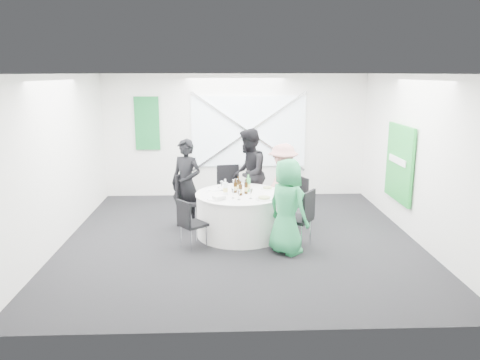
{
  "coord_description": "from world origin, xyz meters",
  "views": [
    {
      "loc": [
        -0.3,
        -7.7,
        2.82
      ],
      "look_at": [
        0.0,
        0.2,
        1.0
      ],
      "focal_mm": 35.0,
      "sensor_mm": 36.0,
      "label": 1
    }
  ],
  "objects_px": {
    "banquet_table": "(240,214)",
    "clear_water_bottle": "(225,189)",
    "chair_back_left": "(188,196)",
    "person_woman_pink": "(283,183)",
    "person_man_back": "(248,174)",
    "green_water_bottle": "(248,185)",
    "person_woman_green": "(287,207)",
    "person_man_back_left": "(186,184)",
    "chair_back_right": "(296,198)",
    "chair_back": "(229,187)",
    "chair_front_left": "(189,221)",
    "chair_front_right": "(302,214)"
  },
  "relations": [
    {
      "from": "chair_front_left",
      "to": "clear_water_bottle",
      "type": "bearing_deg",
      "value": -83.03
    },
    {
      "from": "person_man_back",
      "to": "person_woman_green",
      "type": "bearing_deg",
      "value": 26.04
    },
    {
      "from": "person_man_back_left",
      "to": "person_woman_pink",
      "type": "xyz_separation_m",
      "value": [
        1.82,
        0.22,
        -0.06
      ]
    },
    {
      "from": "green_water_bottle",
      "to": "person_man_back_left",
      "type": "bearing_deg",
      "value": 160.26
    },
    {
      "from": "chair_back_left",
      "to": "chair_back",
      "type": "bearing_deg",
      "value": -23.9
    },
    {
      "from": "person_man_back_left",
      "to": "person_man_back",
      "type": "distance_m",
      "value": 1.29
    },
    {
      "from": "chair_back",
      "to": "chair_front_left",
      "type": "relative_size",
      "value": 1.24
    },
    {
      "from": "banquet_table",
      "to": "green_water_bottle",
      "type": "relative_size",
      "value": 5.07
    },
    {
      "from": "banquet_table",
      "to": "chair_back_right",
      "type": "height_order",
      "value": "chair_back_right"
    },
    {
      "from": "chair_back_left",
      "to": "green_water_bottle",
      "type": "distance_m",
      "value": 1.21
    },
    {
      "from": "person_woman_green",
      "to": "person_man_back_left",
      "type": "bearing_deg",
      "value": 11.45
    },
    {
      "from": "person_man_back_left",
      "to": "chair_back",
      "type": "bearing_deg",
      "value": 64.46
    },
    {
      "from": "green_water_bottle",
      "to": "chair_back",
      "type": "bearing_deg",
      "value": 108.09
    },
    {
      "from": "banquet_table",
      "to": "clear_water_bottle",
      "type": "xyz_separation_m",
      "value": [
        -0.26,
        -0.07,
        0.49
      ]
    },
    {
      "from": "chair_back",
      "to": "person_woman_green",
      "type": "height_order",
      "value": "person_woman_green"
    },
    {
      "from": "chair_back",
      "to": "chair_back_right",
      "type": "bearing_deg",
      "value": -35.94
    },
    {
      "from": "chair_back",
      "to": "chair_back_right",
      "type": "relative_size",
      "value": 1.11
    },
    {
      "from": "person_man_back_left",
      "to": "person_woman_green",
      "type": "xyz_separation_m",
      "value": [
        1.68,
        -1.38,
        -0.06
      ]
    },
    {
      "from": "banquet_table",
      "to": "chair_front_right",
      "type": "relative_size",
      "value": 1.6
    },
    {
      "from": "chair_back_right",
      "to": "person_man_back",
      "type": "xyz_separation_m",
      "value": [
        -0.86,
        0.56,
        0.34
      ]
    },
    {
      "from": "clear_water_bottle",
      "to": "banquet_table",
      "type": "bearing_deg",
      "value": 15.93
    },
    {
      "from": "chair_back",
      "to": "green_water_bottle",
      "type": "bearing_deg",
      "value": -80.97
    },
    {
      "from": "chair_front_right",
      "to": "person_woman_pink",
      "type": "xyz_separation_m",
      "value": [
        -0.14,
        1.38,
        0.19
      ]
    },
    {
      "from": "chair_back_right",
      "to": "chair_front_left",
      "type": "bearing_deg",
      "value": -83.13
    },
    {
      "from": "chair_back",
      "to": "green_water_bottle",
      "type": "height_order",
      "value": "green_water_bottle"
    },
    {
      "from": "chair_back_right",
      "to": "chair_front_right",
      "type": "height_order",
      "value": "chair_front_right"
    },
    {
      "from": "chair_front_left",
      "to": "clear_water_bottle",
      "type": "height_order",
      "value": "clear_water_bottle"
    },
    {
      "from": "person_man_back",
      "to": "green_water_bottle",
      "type": "xyz_separation_m",
      "value": [
        -0.05,
        -0.93,
        -0.0
      ]
    },
    {
      "from": "chair_front_left",
      "to": "person_woman_green",
      "type": "bearing_deg",
      "value": -135.76
    },
    {
      "from": "banquet_table",
      "to": "clear_water_bottle",
      "type": "height_order",
      "value": "clear_water_bottle"
    },
    {
      "from": "person_man_back_left",
      "to": "person_woman_green",
      "type": "relative_size",
      "value": 1.08
    },
    {
      "from": "banquet_table",
      "to": "clear_water_bottle",
      "type": "bearing_deg",
      "value": -164.07
    },
    {
      "from": "chair_back_right",
      "to": "chair_front_left",
      "type": "distance_m",
      "value": 2.23
    },
    {
      "from": "chair_back_right",
      "to": "person_man_back_left",
      "type": "bearing_deg",
      "value": -114.83
    },
    {
      "from": "chair_back_right",
      "to": "green_water_bottle",
      "type": "relative_size",
      "value": 3.02
    },
    {
      "from": "person_woman_pink",
      "to": "green_water_bottle",
      "type": "relative_size",
      "value": 4.95
    },
    {
      "from": "chair_back",
      "to": "chair_back_right",
      "type": "distance_m",
      "value": 1.4
    },
    {
      "from": "chair_front_left",
      "to": "person_woman_green",
      "type": "distance_m",
      "value": 1.59
    },
    {
      "from": "chair_front_left",
      "to": "green_water_bottle",
      "type": "xyz_separation_m",
      "value": [
        1.0,
        0.77,
        0.4
      ]
    },
    {
      "from": "chair_front_right",
      "to": "chair_back",
      "type": "bearing_deg",
      "value": -112.85
    },
    {
      "from": "clear_water_bottle",
      "to": "chair_back",
      "type": "bearing_deg",
      "value": 86.06
    },
    {
      "from": "person_man_back_left",
      "to": "clear_water_bottle",
      "type": "relative_size",
      "value": 6.01
    },
    {
      "from": "green_water_bottle",
      "to": "chair_front_left",
      "type": "bearing_deg",
      "value": -142.27
    },
    {
      "from": "chair_back_right",
      "to": "chair_front_left",
      "type": "relative_size",
      "value": 1.12
    },
    {
      "from": "chair_back",
      "to": "person_man_back",
      "type": "xyz_separation_m",
      "value": [
        0.38,
        -0.07,
        0.28
      ]
    },
    {
      "from": "chair_back",
      "to": "clear_water_bottle",
      "type": "bearing_deg",
      "value": -103.0
    },
    {
      "from": "banquet_table",
      "to": "person_man_back",
      "type": "xyz_separation_m",
      "value": [
        0.2,
        1.03,
        0.51
      ]
    },
    {
      "from": "banquet_table",
      "to": "clear_water_bottle",
      "type": "distance_m",
      "value": 0.55
    },
    {
      "from": "chair_back_left",
      "to": "person_woman_pink",
      "type": "bearing_deg",
      "value": -54.24
    },
    {
      "from": "chair_front_right",
      "to": "green_water_bottle",
      "type": "xyz_separation_m",
      "value": [
        -0.83,
        0.76,
        0.31
      ]
    }
  ]
}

